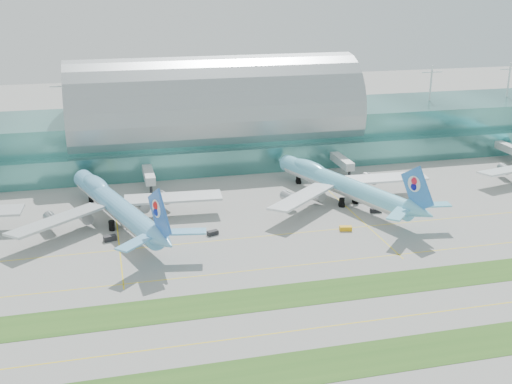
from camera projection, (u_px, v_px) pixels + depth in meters
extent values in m
plane|color=gray|center=(309.00, 297.00, 156.98)|extent=(700.00, 700.00, 0.00)
cube|color=#3D7A75|center=(214.00, 134.00, 273.17)|extent=(340.00, 42.00, 20.00)
cube|color=#3D7A75|center=(225.00, 161.00, 252.74)|extent=(340.00, 8.00, 10.00)
ellipsoid|color=#9EA5A8|center=(214.00, 111.00, 269.93)|extent=(340.00, 46.20, 16.17)
cylinder|color=white|center=(213.00, 92.00, 267.34)|extent=(0.80, 0.80, 16.00)
cube|color=#B2B7B7|center=(148.00, 173.00, 235.48)|extent=(3.50, 22.00, 3.00)
cylinder|color=black|center=(151.00, 191.00, 227.43)|extent=(1.00, 1.00, 4.00)
cube|color=#B2B7B7|center=(340.00, 160.00, 252.41)|extent=(3.50, 22.00, 3.00)
cylinder|color=black|center=(349.00, 176.00, 244.35)|extent=(1.00, 1.00, 4.00)
cube|color=#B2B7B7|center=(508.00, 148.00, 269.33)|extent=(3.50, 22.00, 3.00)
cube|color=#2D591E|center=(353.00, 361.00, 131.24)|extent=(420.00, 12.00, 0.08)
cube|color=#2D591E|center=(307.00, 293.00, 158.80)|extent=(420.00, 12.00, 0.08)
cube|color=yellow|center=(329.00, 326.00, 144.11)|extent=(420.00, 0.35, 0.01)
cube|color=yellow|center=(289.00, 266.00, 173.51)|extent=(420.00, 0.35, 0.01)
cube|color=yellow|center=(268.00, 236.00, 193.73)|extent=(420.00, 0.35, 0.01)
cylinder|color=#66B2E1|center=(115.00, 205.00, 200.71)|extent=(26.57, 63.71, 6.50)
ellipsoid|color=#66B2E1|center=(96.00, 184.00, 214.71)|extent=(12.06, 20.69, 4.63)
cone|color=#66B2E1|center=(81.00, 177.00, 228.75)|extent=(7.81, 7.01, 6.50)
cone|color=#66B2E1|center=(164.00, 241.00, 170.92)|extent=(8.82, 10.89, 6.17)
cube|color=silver|center=(57.00, 220.00, 189.69)|extent=(29.07, 26.35, 1.28)
cylinder|color=gray|center=(68.00, 218.00, 197.30)|extent=(5.19, 6.59, 3.56)
cube|color=silver|center=(173.00, 198.00, 208.65)|extent=(31.87, 9.90, 1.28)
cylinder|color=gray|center=(153.00, 202.00, 211.53)|extent=(5.19, 6.59, 3.56)
cube|color=blue|center=(160.00, 215.00, 170.46)|extent=(4.92, 13.27, 15.10)
cylinder|color=white|center=(158.00, 208.00, 170.79)|extent=(2.47, 5.07, 5.03)
cylinder|color=black|center=(91.00, 197.00, 222.05)|extent=(1.89, 1.89, 3.14)
cylinder|color=black|center=(112.00, 226.00, 197.34)|extent=(1.89, 1.89, 3.14)
cylinder|color=black|center=(131.00, 222.00, 200.50)|extent=(1.89, 1.89, 3.14)
cylinder|color=#69CAE9|center=(341.00, 184.00, 220.63)|extent=(27.58, 62.24, 6.38)
ellipsoid|color=#69CAE9|center=(309.00, 167.00, 234.15)|extent=(12.27, 20.32, 4.55)
cone|color=#69CAE9|center=(283.00, 161.00, 247.75)|extent=(7.75, 7.00, 6.38)
cone|color=#69CAE9|center=(421.00, 212.00, 191.81)|extent=(8.84, 10.77, 6.06)
cube|color=silver|center=(302.00, 197.00, 209.45)|extent=(28.21, 26.35, 1.26)
cylinder|color=#95999E|center=(303.00, 196.00, 216.96)|extent=(5.21, 6.51, 3.50)
cube|color=silver|center=(385.00, 178.00, 228.83)|extent=(31.17, 8.96, 1.26)
cylinder|color=#95999E|center=(364.00, 182.00, 231.49)|extent=(5.21, 6.51, 3.50)
cube|color=blue|center=(417.00, 189.00, 191.34)|extent=(5.15, 12.95, 14.84)
cylinder|color=white|center=(415.00, 184.00, 191.65)|extent=(2.54, 4.97, 4.94)
cylinder|color=black|center=(298.00, 180.00, 241.29)|extent=(1.85, 1.85, 3.09)
cylinder|color=black|center=(342.00, 202.00, 217.30)|extent=(1.85, 1.85, 3.09)
cylinder|color=black|center=(355.00, 199.00, 220.53)|extent=(1.85, 1.85, 3.09)
cube|color=black|center=(110.00, 238.00, 189.91)|extent=(4.04, 2.75, 1.59)
cube|color=black|center=(213.00, 233.00, 194.20)|extent=(3.74, 2.72, 1.33)
cube|color=#EAA40D|center=(346.00, 228.00, 197.53)|extent=(4.06, 2.65, 1.36)
cube|color=black|center=(376.00, 210.00, 212.50)|extent=(3.95, 2.14, 1.39)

